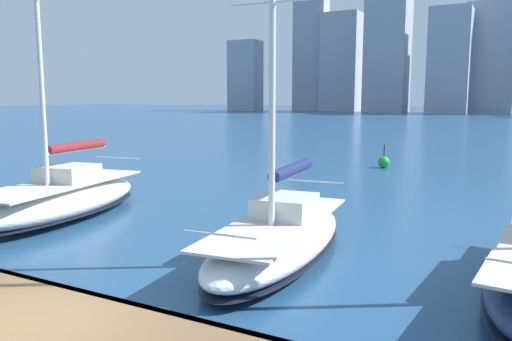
# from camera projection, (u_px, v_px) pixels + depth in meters

# --- Properties ---
(dock_pier) EXTENTS (28.00, 2.80, 0.60)m
(dock_pier) POSITION_uv_depth(u_px,v_px,m) (36.00, 323.00, 7.98)
(dock_pier) COLOR brown
(dock_pier) RESTS_ON ground
(city_skyline) EXTENTS (170.61, 23.97, 52.02)m
(city_skyline) POSITION_uv_depth(u_px,v_px,m) (495.00, 43.00, 144.20)
(city_skyline) COLOR #9A9FA9
(city_skyline) RESTS_ON ground
(sailboat_navy) EXTENTS (3.14, 7.69, 9.87)m
(sailboat_navy) POSITION_uv_depth(u_px,v_px,m) (280.00, 235.00, 12.91)
(sailboat_navy) COLOR silver
(sailboat_navy) RESTS_ON ground
(sailboat_maroon) EXTENTS (4.05, 8.07, 11.43)m
(sailboat_maroon) POSITION_uv_depth(u_px,v_px,m) (61.00, 197.00, 17.38)
(sailboat_maroon) COLOR white
(sailboat_maroon) RESTS_ON ground
(channel_buoy) EXTENTS (0.70, 0.70, 1.40)m
(channel_buoy) POSITION_uv_depth(u_px,v_px,m) (384.00, 162.00, 30.00)
(channel_buoy) COLOR green
(channel_buoy) RESTS_ON ground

